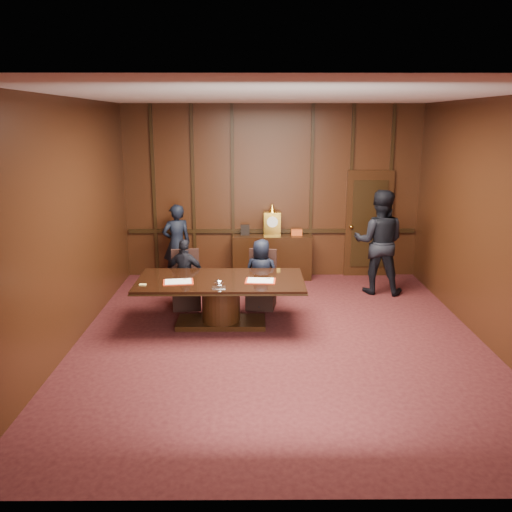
% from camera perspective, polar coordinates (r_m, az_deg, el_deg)
% --- Properties ---
extents(room, '(7.00, 7.04, 3.50)m').
position_cam_1_polar(room, '(7.80, 3.05, 3.35)').
color(room, black).
rests_on(room, ground).
extents(sideboard, '(1.60, 0.45, 1.54)m').
position_cam_1_polar(sideboard, '(11.11, 1.69, 0.08)').
color(sideboard, black).
rests_on(sideboard, ground).
extents(conference_table, '(2.62, 1.32, 0.76)m').
position_cam_1_polar(conference_table, '(8.56, -3.73, -4.06)').
color(conference_table, black).
rests_on(conference_table, ground).
extents(folder_left, '(0.50, 0.39, 0.02)m').
position_cam_1_polar(folder_left, '(8.39, -8.19, -2.71)').
color(folder_left, '#AB250F').
rests_on(folder_left, conference_table).
extents(folder_right, '(0.48, 0.36, 0.02)m').
position_cam_1_polar(folder_right, '(8.36, 0.47, -2.62)').
color(folder_right, '#AB250F').
rests_on(folder_right, conference_table).
extents(inkstand, '(0.20, 0.14, 0.12)m').
position_cam_1_polar(inkstand, '(8.04, -3.94, -3.00)').
color(inkstand, white).
rests_on(inkstand, conference_table).
extents(notepad, '(0.11, 0.08, 0.01)m').
position_cam_1_polar(notepad, '(8.35, -11.84, -2.97)').
color(notepad, '#D4B867').
rests_on(notepad, conference_table).
extents(chair_left, '(0.54, 0.54, 0.99)m').
position_cam_1_polar(chair_left, '(9.52, -7.35, -3.64)').
color(chair_left, black).
rests_on(chair_left, ground).
extents(chair_right, '(0.55, 0.55, 0.99)m').
position_cam_1_polar(chair_right, '(9.45, 0.57, -3.65)').
color(chair_right, black).
rests_on(chair_right, ground).
extents(signatory_left, '(0.77, 0.45, 1.22)m').
position_cam_1_polar(signatory_left, '(9.36, -7.44, -1.92)').
color(signatory_left, black).
rests_on(signatory_left, ground).
extents(signatory_right, '(0.67, 0.51, 1.22)m').
position_cam_1_polar(signatory_right, '(9.29, 0.55, -1.93)').
color(signatory_right, black).
rests_on(signatory_right, ground).
extents(witness_left, '(0.68, 0.57, 1.58)m').
position_cam_1_polar(witness_left, '(10.90, -8.33, 1.31)').
color(witness_left, black).
rests_on(witness_left, ground).
extents(witness_right, '(1.10, 0.95, 1.95)m').
position_cam_1_polar(witness_right, '(10.33, 12.82, 1.44)').
color(witness_right, black).
rests_on(witness_right, ground).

